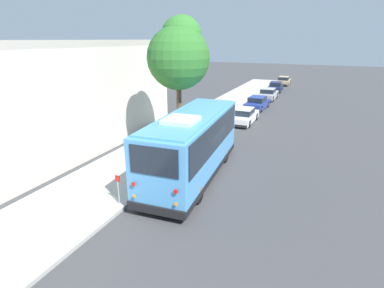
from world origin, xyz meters
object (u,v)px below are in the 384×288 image
object	(u,v)px
street_tree	(179,54)
sign_post_near	(118,189)
parked_sedan_navy	(276,87)
shuttle_bus	(192,142)
parked_sedan_silver	(268,94)
parked_sedan_blue	(257,103)
sign_post_far	(136,173)
parked_sedan_white	(244,116)
parked_sedan_tan	(284,81)
fire_hydrant	(207,127)

from	to	relation	value
street_tree	sign_post_near	distance (m)	8.87
parked_sedan_navy	street_tree	xyz separation A→B (m)	(-26.68, 1.83, 5.43)
shuttle_bus	sign_post_near	bearing A→B (deg)	153.20
parked_sedan_silver	street_tree	distance (m)	20.76
shuttle_bus	parked_sedan_navy	bearing A→B (deg)	-3.13
parked_sedan_blue	sign_post_far	size ratio (longest dim) A/B	2.79
shuttle_bus	sign_post_near	distance (m)	4.46
sign_post_far	parked_sedan_navy	bearing A→B (deg)	-2.26
parked_sedan_white	parked_sedan_silver	bearing A→B (deg)	0.36
street_tree	shuttle_bus	bearing A→B (deg)	-144.92
parked_sedan_navy	sign_post_far	size ratio (longest dim) A/B	2.95
parked_sedan_blue	parked_sedan_tan	bearing A→B (deg)	3.41
parked_sedan_navy	sign_post_near	bearing A→B (deg)	174.99
parked_sedan_white	parked_sedan_silver	size ratio (longest dim) A/B	1.01
fire_hydrant	parked_sedan_silver	bearing A→B (deg)	-6.21
street_tree	fire_hydrant	xyz separation A→B (m)	(4.16, -0.27, -5.47)
shuttle_bus	parked_sedan_navy	size ratio (longest dim) A/B	1.90
parked_sedan_navy	fire_hydrant	world-z (taller)	parked_sedan_navy
street_tree	fire_hydrant	world-z (taller)	street_tree
sign_post_near	sign_post_far	distance (m)	1.38
parked_sedan_blue	parked_sedan_tan	size ratio (longest dim) A/B	0.98
sign_post_near	fire_hydrant	bearing A→B (deg)	1.41
fire_hydrant	parked_sedan_white	bearing A→B (deg)	-21.67
parked_sedan_tan	sign_post_near	world-z (taller)	sign_post_near
parked_sedan_blue	sign_post_near	bearing A→B (deg)	-179.73
sign_post_near	fire_hydrant	world-z (taller)	sign_post_near
parked_sedan_blue	sign_post_near	size ratio (longest dim) A/B	3.36
fire_hydrant	sign_post_near	bearing A→B (deg)	-178.59
parked_sedan_blue	fire_hydrant	world-z (taller)	parked_sedan_blue
parked_sedan_navy	sign_post_near	xyz separation A→B (m)	(-33.85, 1.28, 0.25)
parked_sedan_silver	parked_sedan_navy	xyz separation A→B (m)	(6.73, 0.16, -0.04)
parked_sedan_navy	fire_hydrant	xyz separation A→B (m)	(-22.51, 1.56, -0.03)
sign_post_near	parked_sedan_tan	bearing A→B (deg)	-2.09
sign_post_near	sign_post_far	xyz separation A→B (m)	(1.38, 0.00, 0.14)
parked_sedan_white	parked_sedan_tan	world-z (taller)	parked_sedan_tan
parked_sedan_silver	parked_sedan_tan	distance (m)	13.48
parked_sedan_blue	sign_post_near	world-z (taller)	sign_post_near
shuttle_bus	parked_sedan_silver	distance (m)	23.16
shuttle_bus	parked_sedan_blue	bearing A→B (deg)	-2.79
parked_sedan_navy	parked_sedan_tan	world-z (taller)	parked_sedan_tan
shuttle_bus	street_tree	size ratio (longest dim) A/B	1.11
shuttle_bus	parked_sedan_tan	bearing A→B (deg)	-3.59
parked_sedan_navy	sign_post_far	world-z (taller)	sign_post_far
sign_post_near	sign_post_far	world-z (taller)	sign_post_far
parked_sedan_navy	parked_sedan_white	bearing A→B (deg)	177.59
sign_post_far	fire_hydrant	bearing A→B (deg)	1.61
sign_post_far	fire_hydrant	xyz separation A→B (m)	(9.96, 0.28, -0.41)
parked_sedan_white	sign_post_far	distance (m)	14.31
parked_sedan_navy	parked_sedan_tan	bearing A→B (deg)	-4.57
parked_sedan_white	parked_sedan_blue	size ratio (longest dim) A/B	0.98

